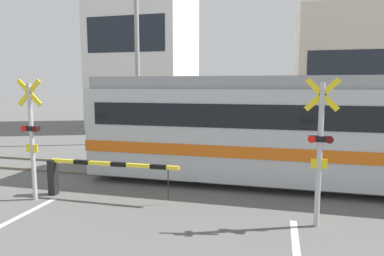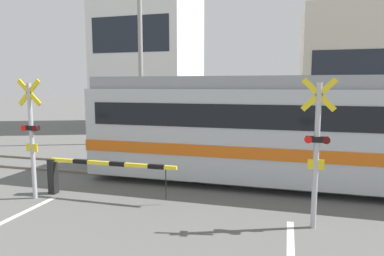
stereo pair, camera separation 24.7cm
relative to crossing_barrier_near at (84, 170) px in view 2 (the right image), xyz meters
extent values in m
cube|color=#6B6051|center=(2.25, 2.03, -0.68)|extent=(50.00, 0.10, 0.08)
cube|color=#6B6051|center=(2.25, 3.46, -0.68)|extent=(50.00, 0.10, 0.08)
cube|color=black|center=(-0.76, 2.75, 1.38)|extent=(0.03, 2.01, 0.80)
cylinder|color=black|center=(2.49, 2.03, -0.34)|extent=(0.76, 0.12, 0.76)
cylinder|color=black|center=(2.49, 3.46, -0.34)|extent=(0.76, 0.12, 0.76)
cube|color=black|center=(-0.97, 0.00, -0.24)|extent=(0.20, 0.20, 0.95)
cube|color=yellow|center=(0.79, 0.00, 0.22)|extent=(3.52, 0.09, 0.09)
cube|color=black|center=(-0.09, 0.00, 0.22)|extent=(0.42, 0.10, 0.10)
cube|color=black|center=(0.97, 0.00, 0.22)|extent=(0.42, 0.10, 0.10)
cube|color=black|center=(2.03, 0.00, 0.22)|extent=(0.42, 0.10, 0.10)
cylinder|color=black|center=(2.27, 0.00, -0.20)|extent=(0.02, 0.02, 0.75)
cube|color=black|center=(5.47, 5.53, -0.24)|extent=(0.20, 0.20, 0.95)
cube|color=yellow|center=(3.71, 5.53, 0.22)|extent=(3.52, 0.09, 0.09)
cube|color=black|center=(4.59, 5.53, 0.22)|extent=(0.42, 0.10, 0.10)
cube|color=black|center=(3.53, 5.53, 0.22)|extent=(0.42, 0.10, 0.10)
cube|color=black|center=(2.47, 5.53, 0.22)|extent=(0.42, 0.10, 0.10)
cylinder|color=black|center=(2.23, 5.53, -0.20)|extent=(0.02, 0.02, 0.75)
cylinder|color=#B2B2B7|center=(-1.17, -0.47, 0.77)|extent=(0.11, 0.11, 2.97)
cube|color=yellow|center=(-1.17, -0.47, 2.02)|extent=(0.68, 0.04, 0.68)
cube|color=yellow|center=(-1.17, -0.47, 2.02)|extent=(0.68, 0.04, 0.68)
cube|color=black|center=(-1.17, -0.47, 1.13)|extent=(0.44, 0.12, 0.12)
cylinder|color=red|center=(-1.34, -0.55, 1.13)|extent=(0.15, 0.03, 0.15)
cylinder|color=#4C0C0C|center=(-1.00, -0.55, 1.13)|extent=(0.15, 0.03, 0.15)
cube|color=yellow|center=(-1.17, -0.49, 0.62)|extent=(0.32, 0.03, 0.20)
cylinder|color=#B2B2B7|center=(5.67, -0.47, 0.77)|extent=(0.11, 0.11, 2.97)
cube|color=yellow|center=(5.67, -0.47, 2.02)|extent=(0.68, 0.04, 0.68)
cube|color=yellow|center=(5.67, -0.47, 2.02)|extent=(0.68, 0.04, 0.68)
cube|color=black|center=(5.67, -0.47, 1.13)|extent=(0.44, 0.12, 0.12)
cylinder|color=red|center=(5.50, -0.55, 1.13)|extent=(0.15, 0.03, 0.15)
cylinder|color=#4C0C0C|center=(5.84, -0.55, 1.13)|extent=(0.15, 0.03, 0.15)
cube|color=yellow|center=(5.67, -0.49, 0.62)|extent=(0.32, 0.03, 0.20)
cube|color=white|center=(-4.37, 15.34, 4.74)|extent=(6.10, 6.76, 10.91)
cube|color=#1E232D|center=(-4.37, 11.95, 5.29)|extent=(5.13, 0.03, 2.18)
cube|color=beige|center=(8.52, 15.34, 2.94)|extent=(5.41, 6.76, 7.31)
cube|color=#1E232D|center=(8.52, 11.95, 3.30)|extent=(4.54, 0.03, 1.46)
cylinder|color=gray|center=(-1.92, 8.03, 2.88)|extent=(0.22, 0.22, 7.20)
camera|label=1|loc=(4.83, -7.72, 2.22)|focal=32.00mm
camera|label=2|loc=(5.07, -7.65, 2.22)|focal=32.00mm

